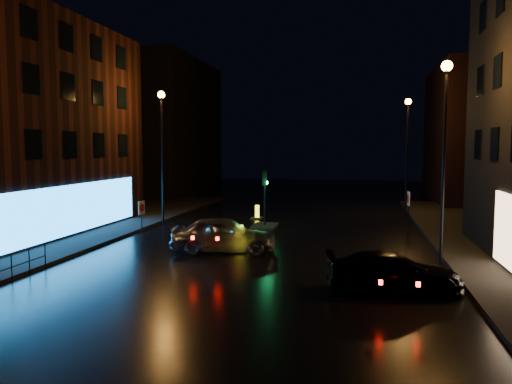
# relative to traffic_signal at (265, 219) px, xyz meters

# --- Properties ---
(ground) EXTENTS (120.00, 120.00, 0.00)m
(ground) POSITION_rel_traffic_signal_xyz_m (1.20, -14.00, -0.50)
(ground) COLOR black
(ground) RESTS_ON ground
(pavement_left) EXTENTS (12.00, 44.00, 0.15)m
(pavement_left) POSITION_rel_traffic_signal_xyz_m (-12.80, -6.00, -0.43)
(pavement_left) COLOR black
(pavement_left) RESTS_ON ground
(building_far_left) EXTENTS (8.00, 16.00, 14.00)m
(building_far_left) POSITION_rel_traffic_signal_xyz_m (-14.80, 21.00, 6.50)
(building_far_left) COLOR black
(building_far_left) RESTS_ON ground
(building_far_right) EXTENTS (8.00, 14.00, 12.00)m
(building_far_right) POSITION_rel_traffic_signal_xyz_m (16.20, 18.00, 5.50)
(building_far_right) COLOR black
(building_far_right) RESTS_ON ground
(street_lamp_lfar) EXTENTS (0.44, 0.44, 8.37)m
(street_lamp_lfar) POSITION_rel_traffic_signal_xyz_m (-6.60, -0.00, 5.06)
(street_lamp_lfar) COLOR black
(street_lamp_lfar) RESTS_ON ground
(street_lamp_rnear) EXTENTS (0.44, 0.44, 8.37)m
(street_lamp_rnear) POSITION_rel_traffic_signal_xyz_m (9.00, -8.00, 5.06)
(street_lamp_rnear) COLOR black
(street_lamp_rnear) RESTS_ON ground
(street_lamp_rfar) EXTENTS (0.44, 0.44, 8.37)m
(street_lamp_rfar) POSITION_rel_traffic_signal_xyz_m (9.00, 8.00, 5.06)
(street_lamp_rfar) COLOR black
(street_lamp_rfar) RESTS_ON ground
(traffic_signal) EXTENTS (1.40, 2.40, 3.45)m
(traffic_signal) POSITION_rel_traffic_signal_xyz_m (0.00, 0.00, 0.00)
(traffic_signal) COLOR black
(traffic_signal) RESTS_ON ground
(silver_hatchback) EXTENTS (5.06, 2.57, 1.65)m
(silver_hatchback) POSITION_rel_traffic_signal_xyz_m (-0.53, -7.61, 0.32)
(silver_hatchback) COLOR #929398
(silver_hatchback) RESTS_ON ground
(dark_sedan) EXTENTS (4.73, 2.40, 1.32)m
(dark_sedan) POSITION_rel_traffic_signal_xyz_m (6.77, -12.62, 0.16)
(dark_sedan) COLOR black
(dark_sedan) RESTS_ON ground
(bollard_near) EXTENTS (1.07, 1.46, 1.20)m
(bollard_near) POSITION_rel_traffic_signal_xyz_m (0.09, -7.06, -0.24)
(bollard_near) COLOR black
(bollard_near) RESTS_ON ground
(bollard_far) EXTENTS (0.80, 1.12, 0.93)m
(bollard_far) POSITION_rel_traffic_signal_xyz_m (-1.17, 3.43, -0.30)
(bollard_far) COLOR black
(bollard_far) RESTS_ON ground
(road_sign_left) EXTENTS (0.15, 0.51, 2.13)m
(road_sign_left) POSITION_rel_traffic_signal_xyz_m (-5.30, -6.07, 1.09)
(road_sign_left) COLOR black
(road_sign_left) RESTS_ON ground
(road_sign_right) EXTENTS (0.12, 0.58, 2.39)m
(road_sign_right) POSITION_rel_traffic_signal_xyz_m (8.34, -0.81, 1.29)
(road_sign_right) COLOR black
(road_sign_right) RESTS_ON ground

